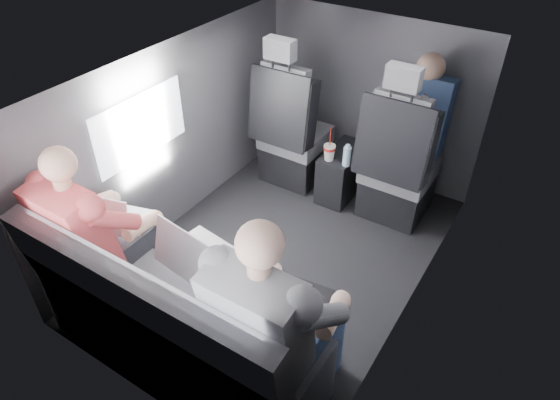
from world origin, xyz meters
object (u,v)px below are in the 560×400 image
Objects in this scene: passenger_rear_right at (276,321)px; rear_bench at (176,329)px; laptop_white at (117,218)px; passenger_front_right at (422,116)px; center_console at (342,173)px; passenger_rear_left at (98,233)px; laptop_silver at (197,254)px; laptop_black at (290,296)px; soda_cup at (329,152)px; water_bottle at (347,156)px; front_seat_right at (397,171)px; front_seat_left at (292,138)px.

rear_bench is at bearing -170.59° from passenger_rear_right.
laptop_white is 0.46× the size of passenger_front_right.
passenger_rear_left is (-0.60, -1.85, 0.43)m from center_console.
passenger_rear_right reaches higher than laptop_white.
laptop_silver is 0.54× the size of passenger_front_right.
passenger_rear_right is (0.03, -0.17, 0.02)m from laptop_black.
laptop_black reaches higher than center_console.
soda_cup is at bearing 90.79° from laptop_silver.
passenger_front_right is (0.51, 1.91, 0.11)m from laptop_silver.
soda_cup is 1.56× the size of water_bottle.
front_seat_right is 1.65m from laptop_black.
passenger_rear_right is (0.47, -1.68, 0.17)m from water_bottle.
soda_cup is (-0.49, -0.13, 0.07)m from front_seat_right.
rear_bench is (-0.45, -1.90, -0.09)m from front_seat_right.
passenger_front_right reaches higher than laptop_silver.
front_seat_left is at bearing 119.40° from passenger_rear_right.
water_bottle is at bearing 86.78° from rear_bench.
center_console is (0.45, 0.04, -0.20)m from front_seat_left.
passenger_front_right reaches higher than center_console.
passenger_rear_left is at bearing -171.34° from laptop_black.
front_seat_left is at bearing 84.52° from laptop_white.
laptop_black is 0.27× the size of passenger_rear_right.
rear_bench is 1.31× the size of passenger_rear_left.
front_seat_left is 7.28× the size of water_bottle.
front_seat_right is at bearing 76.69° from rear_bench.
front_seat_left is 0.90m from front_seat_right.
laptop_black is (0.56, 0.02, -0.01)m from laptop_silver.
rear_bench is at bearing -102.63° from passenger_front_right.
passenger_front_right reaches higher than laptop_white.
front_seat_right is 1.03× the size of passenger_rear_left.
front_seat_right is 7.28× the size of water_bottle.
water_bottle is (0.14, 0.00, 0.01)m from soda_cup.
laptop_silver reaches higher than water_bottle.
front_seat_right is 3.52× the size of laptop_white.
passenger_rear_left is (-0.56, -1.68, 0.16)m from soda_cup.
front_seat_right is at bearing 0.00° from front_seat_left.
rear_bench reaches higher than soda_cup.
front_seat_right is 0.51m from soda_cup.
water_bottle is 0.60m from passenger_front_right.
laptop_white is 0.59m from laptop_silver.
front_seat_right is 0.38m from water_bottle.
passenger_rear_left is at bearing 179.96° from passenger_rear_right.
passenger_front_right reaches higher than rear_bench.
soda_cup is at bearing 110.04° from passenger_rear_right.
rear_bench is at bearing -153.51° from laptop_black.
passenger_front_right is (0.03, 0.26, 0.35)m from front_seat_right.
rear_bench is at bearing -84.73° from laptop_silver.
rear_bench is 4.64× the size of laptop_black.
laptop_black is (0.58, -1.51, 0.16)m from soda_cup.
laptop_silver is (-0.02, 0.25, 0.33)m from rear_bench.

